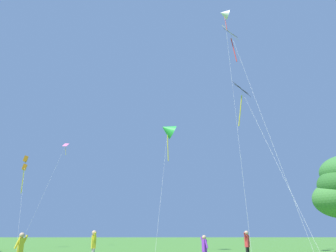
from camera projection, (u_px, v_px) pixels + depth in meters
name	position (u px, v px, depth m)	size (l,w,h in m)	color
kite_black_large	(242.00, 98.00, 29.21)	(2.25, 9.88, 14.45)	black
kite_yellow_diamond	(233.00, 41.00, 32.95)	(2.60, 10.40, 21.58)	yellow
kite_white_distant	(224.00, 14.00, 36.62)	(1.65, 9.31, 25.08)	white
kite_pink_low	(63.00, 152.00, 50.61)	(2.87, 7.30, 14.94)	pink
kite_green_small	(168.00, 130.00, 36.62)	(2.21, 8.26, 13.43)	green
kite_orange_box	(25.00, 164.00, 43.98)	(3.63, 7.55, 11.41)	orange
person_near_tree	(20.00, 249.00, 14.12)	(0.45, 0.39, 1.63)	black
person_with_spool	(94.00, 245.00, 17.33)	(0.31, 0.55, 1.75)	gray
person_in_red_shirt	(204.00, 248.00, 16.27)	(0.35, 0.43, 1.52)	#2D3351
person_foreground_watcher	(247.00, 244.00, 19.13)	(0.45, 0.47, 1.76)	black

